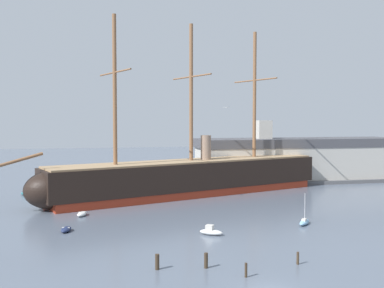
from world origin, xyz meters
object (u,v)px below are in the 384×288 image
tall_ship (191,177)px  dinghy_far_left (26,194)px  sailboat_mid_right (304,222)px  seagull_in_flight (226,107)px  mooring_piling_nearest (206,260)px  dinghy_mid_left (66,229)px  dockside_warehouse_right (297,160)px  dinghy_alongside_bow (82,214)px  mooring_piling_right_pair (157,262)px  mooring_piling_left_pair (298,258)px  motorboat_near_centre (211,231)px  mooring_piling_midwater (246,270)px  motorboat_distant_centre (163,181)px

tall_ship → dinghy_far_left: size_ratio=21.55×
sailboat_mid_right → seagull_in_flight: 20.42m
mooring_piling_nearest → seagull_in_flight: 30.42m
dinghy_mid_left → dockside_warehouse_right: bearing=36.8°
dinghy_alongside_bow → mooring_piling_right_pair: bearing=-74.5°
dinghy_alongside_bow → seagull_in_flight: seagull_in_flight is taller
dinghy_mid_left → mooring_piling_left_pair: mooring_piling_left_pair is taller
motorboat_near_centre → sailboat_mid_right: size_ratio=0.73×
mooring_piling_right_pair → mooring_piling_midwater: 8.67m
tall_ship → dinghy_far_left: bearing=168.1°
motorboat_near_centre → dinghy_far_left: (-26.86, 36.65, -0.10)m
tall_ship → seagull_in_flight: tall_ship is taller
tall_ship → mooring_piling_midwater: size_ratio=48.37×
dinghy_mid_left → seagull_in_flight: seagull_in_flight is taller
mooring_piling_nearest → mooring_piling_right_pair: size_ratio=1.00×
seagull_in_flight → dinghy_far_left: bearing=142.7°
dinghy_alongside_bow → dockside_warehouse_right: dockside_warehouse_right is taller
dinghy_mid_left → mooring_piling_nearest: size_ratio=1.85×
dockside_warehouse_right → dinghy_far_left: bearing=-173.3°
mooring_piling_nearest → seagull_in_flight: seagull_in_flight is taller
mooring_piling_nearest → seagull_in_flight: (9.43, 24.32, 15.66)m
dinghy_mid_left → mooring_piling_nearest: 22.96m
dinghy_alongside_bow → mooring_piling_left_pair: size_ratio=2.34×
motorboat_distant_centre → mooring_piling_nearest: size_ratio=2.74×
mooring_piling_right_pair → mooring_piling_midwater: mooring_piling_right_pair is taller
sailboat_mid_right → mooring_piling_left_pair: 18.11m
motorboat_distant_centre → seagull_in_flight: 37.85m
sailboat_mid_right → mooring_piling_left_pair: size_ratio=3.43×
sailboat_mid_right → dinghy_far_left: sailboat_mid_right is taller
sailboat_mid_right → dinghy_alongside_bow: sailboat_mid_right is taller
motorboat_distant_centre → dinghy_alongside_bow: bearing=-119.3°
mooring_piling_midwater → dinghy_far_left: bearing=116.4°
dinghy_alongside_bow → tall_ship: bearing=36.3°
tall_ship → dockside_warehouse_right: 31.61m
mooring_piling_midwater → seagull_in_flight: (6.47, 27.67, 15.74)m
tall_ship → dinghy_mid_left: (-22.12, -24.37, -3.24)m
dinghy_mid_left → dinghy_alongside_bow: (1.89, 9.48, 0.01)m
mooring_piling_right_pair → dockside_warehouse_right: dockside_warehouse_right is taller
mooring_piling_left_pair → mooring_piling_right_pair: mooring_piling_right_pair is taller
mooring_piling_midwater → mooring_piling_right_pair: bearing=152.7°
dinghy_far_left → mooring_piling_nearest: bearing=-64.8°
motorboat_near_centre → seagull_in_flight: size_ratio=2.93×
dinghy_alongside_bow → motorboat_near_centre: bearing=-43.4°
motorboat_near_centre → mooring_piling_left_pair: (5.49, -13.29, 0.19)m
seagull_in_flight → tall_ship: bearing=94.5°
dinghy_alongside_bow → sailboat_mid_right: bearing=-22.6°
motorboat_near_centre → mooring_piling_midwater: (-0.88, -15.73, 0.23)m
mooring_piling_right_pair → seagull_in_flight: bearing=59.1°
dinghy_far_left → seagull_in_flight: seagull_in_flight is taller
tall_ship → seagull_in_flight: 22.29m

